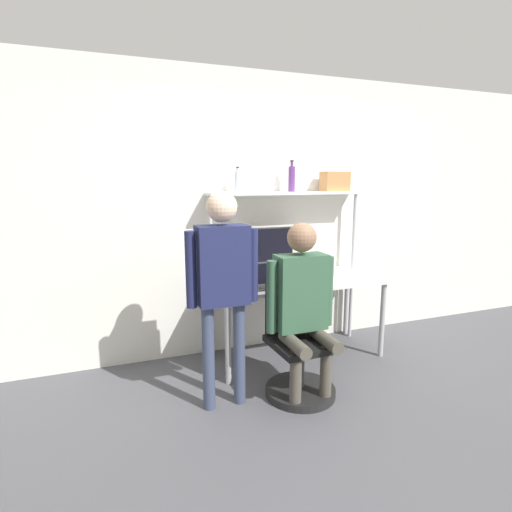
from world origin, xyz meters
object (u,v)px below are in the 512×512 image
object	(u,v)px
monitor	(269,248)
bottle_clear	(238,181)
bottle_purple	(292,178)
cell_phone	(291,284)
person_seated	(303,297)
person_standing	(223,274)
storage_box	(335,181)
office_chair	(298,360)
laptop	(267,280)

from	to	relation	value
monitor	bottle_clear	size ratio (longest dim) A/B	2.26
bottle_purple	bottle_clear	world-z (taller)	bottle_purple
cell_phone	monitor	bearing A→B (deg)	98.72
monitor	cell_phone	size ratio (longest dim) A/B	3.49
person_seated	bottle_clear	world-z (taller)	bottle_clear
cell_phone	person_standing	bearing A→B (deg)	-148.79
storage_box	person_seated	bearing A→B (deg)	-131.33
bottle_purple	storage_box	world-z (taller)	bottle_purple
cell_phone	office_chair	size ratio (longest dim) A/B	0.16
office_chair	bottle_purple	distance (m)	1.70
bottle_purple	bottle_clear	distance (m)	0.54
cell_phone	bottle_purple	xyz separation A→B (m)	(0.16, 0.37, 0.94)
bottle_clear	laptop	bearing A→B (deg)	-67.76
monitor	bottle_purple	size ratio (longest dim) A/B	1.76
storage_box	person_standing	bearing A→B (deg)	-149.21
laptop	person_standing	bearing A→B (deg)	-138.33
laptop	person_standing	world-z (taller)	person_standing
office_chair	storage_box	world-z (taller)	storage_box
office_chair	laptop	bearing A→B (deg)	97.90
laptop	office_chair	size ratio (longest dim) A/B	0.31
office_chair	person_seated	bearing A→B (deg)	-86.91
monitor	bottle_clear	bearing A→B (deg)	-174.74
bottle_clear	storage_box	distance (m)	1.02
cell_phone	storage_box	xyz separation A→B (m)	(0.64, 0.37, 0.91)
person_seated	bottle_purple	world-z (taller)	bottle_purple
cell_phone	bottle_clear	bearing A→B (deg)	135.64
cell_phone	person_seated	distance (m)	0.56
storage_box	monitor	bearing A→B (deg)	177.60
bottle_clear	cell_phone	bearing A→B (deg)	-44.36
office_chair	bottle_clear	distance (m)	1.66
person_seated	storage_box	distance (m)	1.49
laptop	cell_phone	size ratio (longest dim) A/B	1.90
cell_phone	person_seated	size ratio (longest dim) A/B	0.11
cell_phone	storage_box	world-z (taller)	storage_box
office_chair	bottle_purple	bearing A→B (deg)	69.36
monitor	storage_box	size ratio (longest dim) A/B	1.95
office_chair	bottle_purple	size ratio (longest dim) A/B	3.05
laptop	cell_phone	bearing A→B (deg)	-2.68
cell_phone	person_standing	size ratio (longest dim) A/B	0.09
laptop	office_chair	world-z (taller)	laptop
bottle_purple	storage_box	distance (m)	0.48
laptop	person_seated	xyz separation A→B (m)	(0.07, -0.55, -0.01)
laptop	office_chair	xyz separation A→B (m)	(0.07, -0.50, -0.55)
bottle_purple	bottle_clear	size ratio (longest dim) A/B	1.29
laptop	bottle_purple	size ratio (longest dim) A/B	0.96
person_standing	laptop	bearing A→B (deg)	41.67
office_chair	bottle_purple	world-z (taller)	bottle_purple
monitor	person_standing	size ratio (longest dim) A/B	0.32
person_seated	storage_box	bearing A→B (deg)	48.67
monitor	cell_phone	world-z (taller)	monitor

